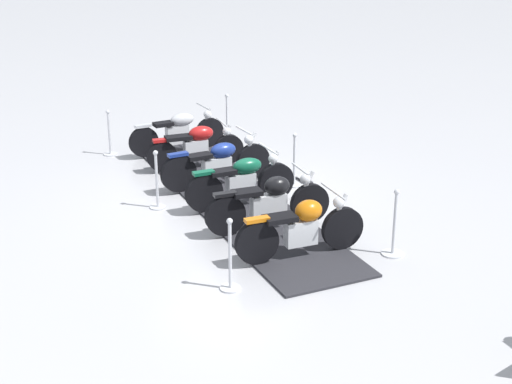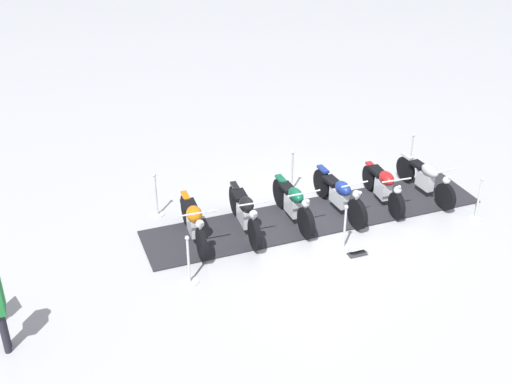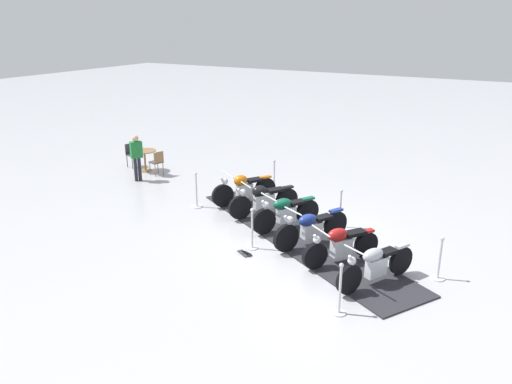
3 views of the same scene
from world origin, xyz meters
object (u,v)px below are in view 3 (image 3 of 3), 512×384
at_px(motorcycle_forest, 285,212).
at_px(stanchion_left_mid, 340,214).
at_px(motorcycle_copper, 244,188).
at_px(stanchion_left_rear, 439,265).
at_px(cafe_table, 145,155).
at_px(motorcycle_navy, 311,227).
at_px(stanchion_right_front, 197,197).
at_px(info_placard, 245,252).
at_px(stanchion_right_rear, 340,296).
at_px(bystander_person, 136,154).
at_px(cafe_chair_across_table, 132,153).
at_px(stanchion_right_mid, 252,234).
at_px(stanchion_left_front, 274,181).
at_px(motorcycle_maroon, 340,244).
at_px(motorcycle_black, 263,199).
at_px(cafe_chair_near_table, 157,161).
at_px(motorcycle_chrome, 375,264).

bearing_deg(motorcycle_forest, stanchion_left_mid, 157.16).
bearing_deg(motorcycle_copper, stanchion_left_rear, 105.25).
bearing_deg(cafe_table, motorcycle_navy, -20.49).
distance_m(stanchion_right_front, info_placard, 3.62).
bearing_deg(stanchion_right_rear, stanchion_left_mid, 110.62).
xyz_separation_m(motorcycle_copper, stanchion_right_rear, (4.80, -4.38, -0.13)).
relative_size(motorcycle_forest, motorcycle_navy, 0.90).
height_order(motorcycle_navy, bystander_person, bystander_person).
bearing_deg(cafe_table, cafe_chair_across_table, 168.02).
bearing_deg(info_placard, stanchion_right_mid, -61.15).
distance_m(motorcycle_forest, stanchion_left_front, 3.17).
relative_size(motorcycle_maroon, bystander_person, 1.08).
height_order(motorcycle_navy, stanchion_right_front, stanchion_right_front).
relative_size(stanchion_right_mid, stanchion_left_mid, 0.98).
distance_m(motorcycle_black, stanchion_left_rear, 5.37).
height_order(stanchion_right_front, cafe_chair_near_table, stanchion_right_front).
xyz_separation_m(motorcycle_copper, stanchion_right_front, (-1.12, -0.93, -0.20)).
relative_size(stanchion_left_rear, stanchion_right_rear, 0.93).
height_order(cafe_chair_near_table, bystander_person, bystander_person).
bearing_deg(cafe_chair_across_table, bystander_person, -29.37).
height_order(motorcycle_copper, info_placard, motorcycle_copper).
bearing_deg(motorcycle_black, cafe_table, -73.21).
bearing_deg(stanchion_right_front, stanchion_left_rear, -8.11).
height_order(motorcycle_chrome, cafe_chair_near_table, motorcycle_chrome).
distance_m(motorcycle_maroon, motorcycle_chrome, 1.17).
height_order(motorcycle_forest, stanchion_right_mid, stanchion_right_mid).
relative_size(motorcycle_black, bystander_person, 1.17).
distance_m(stanchion_right_front, bystander_person, 3.60).
relative_size(motorcycle_copper, motorcycle_forest, 0.98).
relative_size(info_placard, bystander_person, 0.28).
distance_m(motorcycle_maroon, bystander_person, 8.90).
distance_m(stanchion_left_front, cafe_chair_near_table, 4.61).
bearing_deg(stanchion_right_front, stanchion_right_mid, -30.25).
bearing_deg(cafe_chair_across_table, cafe_table, 0.00).
bearing_deg(info_placard, cafe_table, -1.44).
bearing_deg(motorcycle_chrome, motorcycle_black, -93.72).
xyz_separation_m(stanchion_right_rear, cafe_table, (-9.88, 5.64, 0.21)).
height_order(motorcycle_black, cafe_chair_across_table, motorcycle_black).
bearing_deg(stanchion_right_front, motorcycle_navy, -11.50).
distance_m(motorcycle_forest, info_placard, 1.90).
bearing_deg(motorcycle_forest, stanchion_left_rear, 109.07).
xyz_separation_m(motorcycle_copper, motorcycle_forest, (2.02, -1.18, -0.01)).
distance_m(stanchion_right_mid, info_placard, 0.49).
bearing_deg(stanchion_left_rear, motorcycle_chrome, -139.28).
bearing_deg(cafe_chair_across_table, motorcycle_maroon, -8.89).
distance_m(motorcycle_forest, cafe_chair_across_table, 8.33).
distance_m(motorcycle_navy, stanchion_left_front, 4.26).
relative_size(stanchion_left_rear, cafe_table, 1.17).
xyz_separation_m(stanchion_right_mid, stanchion_left_mid, (1.40, 2.40, -0.00)).
height_order(stanchion_left_rear, cafe_table, stanchion_left_rear).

